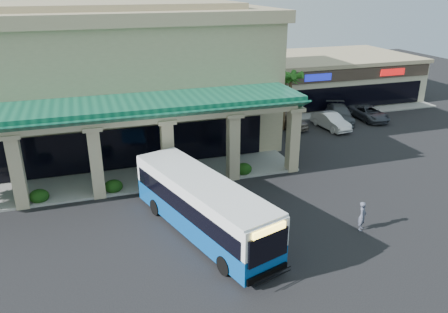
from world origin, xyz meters
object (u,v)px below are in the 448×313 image
object	(u,v)px
transit_bus	(202,207)
pedestrian	(362,216)
car_silver	(289,119)
car_white	(331,121)
car_gray	(369,113)
car_red	(340,114)

from	to	relation	value
transit_bus	pedestrian	size ratio (longest dim) A/B	6.62
transit_bus	car_silver	world-z (taller)	transit_bus
pedestrian	car_white	distance (m)	18.09
transit_bus	car_silver	bearing A→B (deg)	33.45
pedestrian	car_gray	world-z (taller)	pedestrian
pedestrian	car_white	xyz separation A→B (m)	(7.82, 16.31, -0.11)
transit_bus	car_gray	bearing A→B (deg)	18.36
transit_bus	car_red	xyz separation A→B (m)	(18.24, 15.64, -0.79)
car_silver	car_white	xyz separation A→B (m)	(3.46, -1.72, -0.05)
pedestrian	car_gray	bearing A→B (deg)	8.23
car_red	pedestrian	bearing A→B (deg)	-98.12
pedestrian	car_red	distance (m)	20.56
car_white	car_gray	bearing A→B (deg)	9.03
transit_bus	car_white	size ratio (longest dim) A/B	2.52
pedestrian	car_white	bearing A→B (deg)	18.75
transit_bus	car_silver	distance (m)	20.19
car_gray	car_white	bearing A→B (deg)	-163.87
pedestrian	car_silver	world-z (taller)	pedestrian
pedestrian	car_silver	distance (m)	18.55
car_silver	car_red	distance (m)	5.47
car_white	car_red	distance (m)	2.66
car_silver	car_red	bearing A→B (deg)	-5.52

